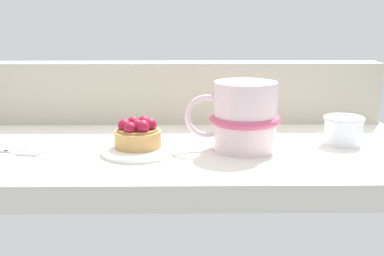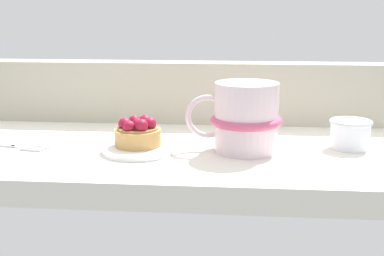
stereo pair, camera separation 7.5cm
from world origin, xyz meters
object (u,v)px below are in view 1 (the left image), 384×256
Objects in this scene: raspberry_tart at (138,135)px; coffee_mug at (244,117)px; dessert_plate at (138,151)px; sugar_bowl at (343,129)px.

raspberry_tart is 0.48× the size of coffee_mug.
coffee_mug is (15.25, 2.12, 2.13)cm from raspberry_tart.
dessert_plate is 1.56× the size of raspberry_tart.
raspberry_tart is 1.07× the size of sugar_bowl.
coffee_mug reaches higher than dessert_plate.
coffee_mug reaches higher than sugar_bowl.
dessert_plate is at bearing -172.10° from coffee_mug.
raspberry_tart is (0.02, -0.01, 2.36)cm from dessert_plate.
coffee_mug is 16.09cm from sugar_bowl.
sugar_bowl is at bearing 9.39° from dessert_plate.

